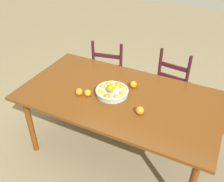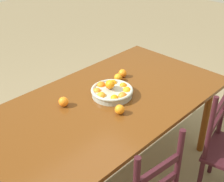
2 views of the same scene
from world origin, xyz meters
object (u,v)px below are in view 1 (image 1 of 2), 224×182
(orange_loose_2, at_px, (140,110))
(orange_loose_3, at_px, (133,84))
(orange_loose_0, at_px, (79,92))
(chair_by_cabinet, at_px, (110,75))
(fruit_bowl, at_px, (112,91))
(chair_near_window, at_px, (174,88))
(dining_table, at_px, (119,101))
(orange_loose_1, at_px, (88,93))

(orange_loose_2, relative_size, orange_loose_3, 1.04)
(orange_loose_0, bearing_deg, orange_loose_3, 40.02)
(chair_by_cabinet, bearing_deg, orange_loose_2, 117.44)
(fruit_bowl, distance_m, orange_loose_3, 0.25)
(fruit_bowl, bearing_deg, orange_loose_3, 56.51)
(orange_loose_0, xyz_separation_m, orange_loose_3, (0.42, 0.35, 0.00))
(chair_near_window, height_order, chair_by_cabinet, chair_near_window)
(dining_table, distance_m, orange_loose_2, 0.35)
(chair_near_window, xyz_separation_m, chair_by_cabinet, (-0.86, -0.06, -0.01))
(chair_by_cabinet, distance_m, orange_loose_2, 1.29)
(chair_by_cabinet, relative_size, orange_loose_3, 14.02)
(fruit_bowl, xyz_separation_m, orange_loose_2, (0.34, -0.15, -0.00))
(chair_near_window, xyz_separation_m, orange_loose_2, (-0.08, -1.02, 0.36))
(orange_loose_1, xyz_separation_m, orange_loose_3, (0.34, 0.33, 0.00))
(chair_by_cabinet, xyz_separation_m, orange_loose_3, (0.57, -0.60, 0.37))
(dining_table, relative_size, orange_loose_2, 26.93)
(dining_table, height_order, orange_loose_3, orange_loose_3)
(chair_near_window, xyz_separation_m, orange_loose_1, (-0.62, -0.99, 0.36))
(orange_loose_0, xyz_separation_m, orange_loose_1, (0.08, 0.02, -0.00))
(chair_by_cabinet, relative_size, orange_loose_1, 14.95)
(chair_near_window, bearing_deg, orange_loose_2, 92.36)
(chair_near_window, bearing_deg, orange_loose_3, 73.25)
(dining_table, height_order, chair_near_window, chair_near_window)
(chair_by_cabinet, bearing_deg, chair_near_window, 172.19)
(fruit_bowl, distance_m, orange_loose_2, 0.38)
(chair_near_window, distance_m, orange_loose_3, 0.80)
(chair_by_cabinet, distance_m, orange_loose_0, 1.03)
(orange_loose_3, bearing_deg, fruit_bowl, -123.49)
(orange_loose_1, distance_m, orange_loose_2, 0.55)
(orange_loose_2, distance_m, orange_loose_3, 0.41)
(chair_by_cabinet, bearing_deg, orange_loose_0, 87.38)
(chair_near_window, distance_m, fruit_bowl, 1.03)
(chair_by_cabinet, distance_m, fruit_bowl, 0.99)
(orange_loose_1, xyz_separation_m, orange_loose_2, (0.55, -0.03, 0.00))
(orange_loose_0, relative_size, orange_loose_2, 0.96)
(chair_near_window, height_order, orange_loose_0, chair_near_window)
(orange_loose_0, bearing_deg, dining_table, 25.77)
(orange_loose_2, bearing_deg, orange_loose_3, 120.26)
(fruit_bowl, relative_size, orange_loose_3, 4.66)
(chair_near_window, relative_size, orange_loose_3, 14.36)
(orange_loose_1, bearing_deg, orange_loose_3, 44.27)
(chair_near_window, bearing_deg, dining_table, 73.77)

